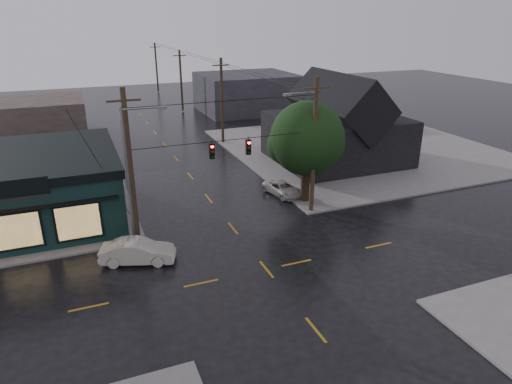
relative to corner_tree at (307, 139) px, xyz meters
name	(u,v)px	position (x,y,z in m)	size (l,w,h in m)	color
ground_plane	(266,269)	(-7.00, -8.48, -5.21)	(160.00, 160.00, 0.00)	black
sidewalk_ne	(359,148)	(13.00, 11.52, -5.13)	(28.00, 28.00, 0.15)	slate
ne_building	(338,118)	(8.00, 8.52, -0.73)	(12.60, 11.60, 8.75)	black
corner_tree	(307,139)	(0.00, 0.00, 0.00)	(5.77, 5.77, 7.97)	black
utility_pole_nw	(138,241)	(-13.50, -1.98, -5.21)	(2.00, 0.32, 10.15)	black
utility_pole_ne	(311,212)	(-0.50, -1.98, -5.21)	(2.00, 0.32, 10.15)	black
utility_pole_far_a	(223,143)	(-0.50, 19.52, -5.21)	(2.00, 0.32, 9.65)	black
utility_pole_far_b	(183,111)	(-0.50, 39.52, -5.21)	(2.00, 0.32, 9.15)	black
utility_pole_far_c	(158,92)	(-0.50, 59.52, -5.21)	(2.00, 0.32, 9.15)	black
span_signal_assembly	(230,149)	(-6.90, -1.98, 0.49)	(13.00, 0.48, 1.23)	black
streetlight_nw	(135,247)	(-13.80, -2.68, -5.21)	(5.40, 0.30, 9.15)	slate
streetlight_ne	(312,207)	(0.00, -1.28, -5.21)	(5.40, 0.30, 9.15)	slate
bg_building_west	(33,118)	(-21.00, 31.52, -3.01)	(12.00, 10.00, 4.40)	#322724
bg_building_east	(247,92)	(9.00, 36.52, -2.41)	(14.00, 12.00, 5.60)	#252529
sedan_cream	(138,252)	(-13.89, -4.78, -4.47)	(1.55, 4.45, 1.47)	#B6B5A0
suv_silver	(283,189)	(-1.00, 2.02, -4.66)	(1.82, 3.95, 1.10)	#BAB4AB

